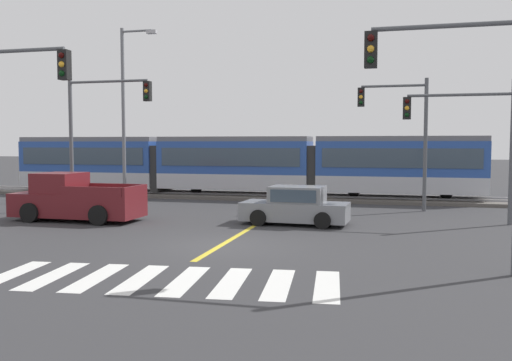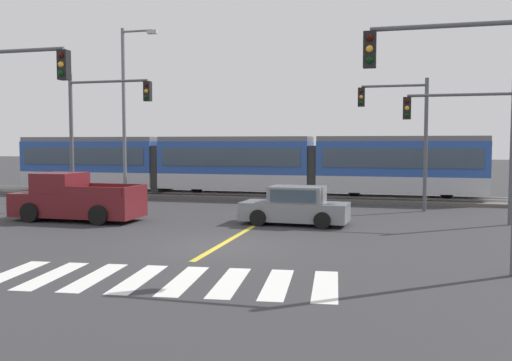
% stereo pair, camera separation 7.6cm
% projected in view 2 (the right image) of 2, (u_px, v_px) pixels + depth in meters
% --- Properties ---
extents(ground_plane, '(200.00, 200.00, 0.00)m').
position_uv_depth(ground_plane, '(219.00, 246.00, 16.95)').
color(ground_plane, '#333335').
extents(track_bed, '(120.00, 4.00, 0.18)m').
position_uv_depth(track_bed, '(301.00, 197.00, 31.45)').
color(track_bed, '#56514C').
rests_on(track_bed, ground).
extents(rail_near, '(120.00, 0.08, 0.10)m').
position_uv_depth(rail_near, '(299.00, 196.00, 30.74)').
color(rail_near, '#939399').
rests_on(rail_near, track_bed).
extents(rail_far, '(120.00, 0.08, 0.10)m').
position_uv_depth(rail_far, '(303.00, 194.00, 32.13)').
color(rail_far, '#939399').
rests_on(rail_far, track_bed).
extents(light_rail_tram, '(28.00, 2.64, 3.43)m').
position_uv_depth(light_rail_tram, '(236.00, 163.00, 32.30)').
color(light_rail_tram, '#B7BAC1').
rests_on(light_rail_tram, track_bed).
extents(crosswalk_stripe_0, '(0.85, 2.84, 0.01)m').
position_uv_depth(crosswalk_stripe_0, '(10.00, 274.00, 13.31)').
color(crosswalk_stripe_0, silver).
rests_on(crosswalk_stripe_0, ground).
extents(crosswalk_stripe_1, '(0.85, 2.84, 0.01)m').
position_uv_depth(crosswalk_stripe_1, '(52.00, 275.00, 13.15)').
color(crosswalk_stripe_1, silver).
rests_on(crosswalk_stripe_1, ground).
extents(crosswalk_stripe_2, '(0.85, 2.84, 0.01)m').
position_uv_depth(crosswalk_stripe_2, '(95.00, 277.00, 12.99)').
color(crosswalk_stripe_2, silver).
rests_on(crosswalk_stripe_2, ground).
extents(crosswalk_stripe_3, '(0.85, 2.84, 0.01)m').
position_uv_depth(crosswalk_stripe_3, '(139.00, 279.00, 12.83)').
color(crosswalk_stripe_3, silver).
rests_on(crosswalk_stripe_3, ground).
extents(crosswalk_stripe_4, '(0.85, 2.84, 0.01)m').
position_uv_depth(crosswalk_stripe_4, '(184.00, 280.00, 12.67)').
color(crosswalk_stripe_4, silver).
rests_on(crosswalk_stripe_4, ground).
extents(crosswalk_stripe_5, '(0.85, 2.84, 0.01)m').
position_uv_depth(crosswalk_stripe_5, '(230.00, 282.00, 12.51)').
color(crosswalk_stripe_5, silver).
rests_on(crosswalk_stripe_5, ground).
extents(crosswalk_stripe_6, '(0.85, 2.84, 0.01)m').
position_uv_depth(crosswalk_stripe_6, '(277.00, 284.00, 12.35)').
color(crosswalk_stripe_6, silver).
rests_on(crosswalk_stripe_6, ground).
extents(crosswalk_stripe_7, '(0.85, 2.84, 0.01)m').
position_uv_depth(crosswalk_stripe_7, '(326.00, 286.00, 12.19)').
color(crosswalk_stripe_7, silver).
rests_on(crosswalk_stripe_7, ground).
extents(lane_centre_line, '(0.20, 15.37, 0.01)m').
position_uv_depth(lane_centre_line, '(261.00, 222.00, 22.10)').
color(lane_centre_line, gold).
rests_on(lane_centre_line, ground).
extents(sedan_crossing, '(4.27, 2.07, 1.52)m').
position_uv_depth(sedan_crossing, '(295.00, 207.00, 21.44)').
color(sedan_crossing, gray).
rests_on(sedan_crossing, ground).
extents(pickup_truck, '(5.41, 2.27, 1.98)m').
position_uv_depth(pickup_truck, '(75.00, 200.00, 22.56)').
color(pickup_truck, maroon).
rests_on(pickup_truck, ground).
extents(traffic_light_far_right, '(3.25, 0.38, 6.26)m').
position_uv_depth(traffic_light_far_right, '(403.00, 124.00, 25.57)').
color(traffic_light_far_right, '#515459').
rests_on(traffic_light_far_right, ground).
extents(traffic_light_near_right, '(3.75, 0.38, 6.41)m').
position_uv_depth(traffic_light_near_right, '(465.00, 100.00, 13.13)').
color(traffic_light_near_right, '#515459').
rests_on(traffic_light_near_right, ground).
extents(traffic_light_mid_right, '(4.25, 0.38, 5.70)m').
position_uv_depth(traffic_light_mid_right, '(472.00, 130.00, 21.44)').
color(traffic_light_mid_right, '#515459').
rests_on(traffic_light_mid_right, ground).
extents(traffic_light_mid_left, '(4.25, 0.38, 6.51)m').
position_uv_depth(traffic_light_mid_left, '(97.00, 120.00, 25.43)').
color(traffic_light_mid_left, '#515459').
rests_on(traffic_light_mid_left, ground).
extents(traffic_light_near_left, '(3.75, 0.38, 6.46)m').
position_uv_depth(traffic_light_near_left, '(1.00, 110.00, 17.16)').
color(traffic_light_near_left, '#515459').
rests_on(traffic_light_near_left, ground).
extents(street_lamp_west, '(2.21, 0.28, 9.71)m').
position_uv_depth(street_lamp_west, '(127.00, 104.00, 30.85)').
color(street_lamp_west, slate).
rests_on(street_lamp_west, ground).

